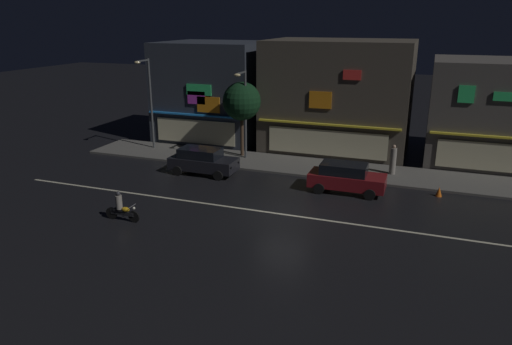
{
  "coord_description": "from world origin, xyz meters",
  "views": [
    {
      "loc": [
        6.37,
        -21.46,
        9.48
      ],
      "look_at": [
        -1.84,
        1.03,
        1.73
      ],
      "focal_mm": 33.32,
      "sensor_mm": 36.0,
      "label": 1
    }
  ],
  "objects_px": {
    "streetlamp_west": "(149,96)",
    "traffic_cone": "(439,192)",
    "parked_car_near_kerb": "(203,161)",
    "pedestrian_on_sidewalk": "(393,161)",
    "motorcycle_following": "(121,208)",
    "parked_car_trailing": "(346,177)",
    "streetlamp_mid": "(244,107)"
  },
  "relations": [
    {
      "from": "parked_car_near_kerb",
      "to": "parked_car_trailing",
      "type": "distance_m",
      "value": 9.2
    },
    {
      "from": "streetlamp_west",
      "to": "pedestrian_on_sidewalk",
      "type": "relative_size",
      "value": 3.52
    },
    {
      "from": "pedestrian_on_sidewalk",
      "to": "parked_car_near_kerb",
      "type": "relative_size",
      "value": 0.44
    },
    {
      "from": "pedestrian_on_sidewalk",
      "to": "traffic_cone",
      "type": "distance_m",
      "value": 4.07
    },
    {
      "from": "streetlamp_west",
      "to": "pedestrian_on_sidewalk",
      "type": "xyz_separation_m",
      "value": [
        17.65,
        -0.23,
        -3.08
      ]
    },
    {
      "from": "parked_car_trailing",
      "to": "motorcycle_following",
      "type": "bearing_deg",
      "value": 39.34
    },
    {
      "from": "streetlamp_west",
      "to": "streetlamp_mid",
      "type": "xyz_separation_m",
      "value": [
        7.59,
        -0.18,
        -0.29
      ]
    },
    {
      "from": "streetlamp_west",
      "to": "streetlamp_mid",
      "type": "bearing_deg",
      "value": -1.39
    },
    {
      "from": "parked_car_near_kerb",
      "to": "motorcycle_following",
      "type": "bearing_deg",
      "value": -93.19
    },
    {
      "from": "motorcycle_following",
      "to": "parked_car_trailing",
      "type": "bearing_deg",
      "value": -135.93
    },
    {
      "from": "streetlamp_mid",
      "to": "parked_car_near_kerb",
      "type": "height_order",
      "value": "streetlamp_mid"
    },
    {
      "from": "traffic_cone",
      "to": "motorcycle_following",
      "type": "bearing_deg",
      "value": -148.67
    },
    {
      "from": "streetlamp_west",
      "to": "traffic_cone",
      "type": "distance_m",
      "value": 21.03
    },
    {
      "from": "streetlamp_west",
      "to": "motorcycle_following",
      "type": "relative_size",
      "value": 3.5
    },
    {
      "from": "streetlamp_west",
      "to": "motorcycle_following",
      "type": "bearing_deg",
      "value": -64.55
    },
    {
      "from": "streetlamp_west",
      "to": "pedestrian_on_sidewalk",
      "type": "bearing_deg",
      "value": -0.76
    },
    {
      "from": "pedestrian_on_sidewalk",
      "to": "parked_car_trailing",
      "type": "bearing_deg",
      "value": -24.66
    },
    {
      "from": "pedestrian_on_sidewalk",
      "to": "motorcycle_following",
      "type": "xyz_separation_m",
      "value": [
        -11.91,
        -11.82,
        -0.38
      ]
    },
    {
      "from": "parked_car_trailing",
      "to": "traffic_cone",
      "type": "xyz_separation_m",
      "value": [
        5.06,
        1.04,
        -0.59
      ]
    },
    {
      "from": "streetlamp_mid",
      "to": "pedestrian_on_sidewalk",
      "type": "relative_size",
      "value": 3.23
    },
    {
      "from": "streetlamp_west",
      "to": "parked_car_near_kerb",
      "type": "xyz_separation_m",
      "value": [
        6.19,
        -3.93,
        -3.22
      ]
    },
    {
      "from": "parked_car_trailing",
      "to": "motorcycle_following",
      "type": "height_order",
      "value": "parked_car_trailing"
    },
    {
      "from": "traffic_cone",
      "to": "pedestrian_on_sidewalk",
      "type": "bearing_deg",
      "value": 134.27
    },
    {
      "from": "streetlamp_west",
      "to": "parked_car_near_kerb",
      "type": "height_order",
      "value": "streetlamp_west"
    },
    {
      "from": "streetlamp_mid",
      "to": "traffic_cone",
      "type": "distance_m",
      "value": 13.65
    },
    {
      "from": "parked_car_near_kerb",
      "to": "streetlamp_mid",
      "type": "bearing_deg",
      "value": 69.6
    },
    {
      "from": "traffic_cone",
      "to": "parked_car_near_kerb",
      "type": "bearing_deg",
      "value": -176.66
    },
    {
      "from": "streetlamp_west",
      "to": "streetlamp_mid",
      "type": "relative_size",
      "value": 1.09
    },
    {
      "from": "streetlamp_mid",
      "to": "motorcycle_following",
      "type": "distance_m",
      "value": 12.43
    },
    {
      "from": "streetlamp_west",
      "to": "parked_car_near_kerb",
      "type": "distance_m",
      "value": 8.01
    },
    {
      "from": "parked_car_trailing",
      "to": "traffic_cone",
      "type": "distance_m",
      "value": 5.2
    },
    {
      "from": "streetlamp_west",
      "to": "motorcycle_following",
      "type": "distance_m",
      "value": 13.79
    }
  ]
}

